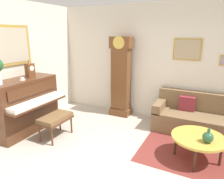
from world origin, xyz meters
The scene contains 11 objects.
ground_plane centered at (0.00, 0.00, -0.05)m, with size 6.40×6.00×0.10m, color #B2A899.
wall_back centered at (0.01, 2.40, 1.40)m, with size 5.30×0.13×2.80m.
area_rug centered at (1.31, 1.04, 0.00)m, with size 2.10×1.50×0.01m, color maroon.
piano centered at (-2.23, 0.33, 0.59)m, with size 0.87×1.44×1.17m.
piano_bench centered at (-1.43, 0.37, 0.41)m, with size 0.42×0.70×0.48m.
grandfather_clock centered at (-0.76, 2.11, 0.96)m, with size 0.52×0.34×2.03m.
couch centered at (1.19, 1.97, 0.31)m, with size 1.90×0.80×0.84m.
coffee_table centered at (1.25, 0.84, 0.41)m, with size 0.88×0.88×0.44m.
mantel_clock centered at (-2.23, 0.56, 1.34)m, with size 0.13×0.18×0.38m.
teacup centered at (-2.15, 0.27, 1.19)m, with size 0.12×0.12×0.06m.
green_jug centered at (1.39, 0.70, 0.53)m, with size 0.17×0.17×0.24m.
Camera 1 is at (1.37, -2.59, 2.11)m, focal length 33.13 mm.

